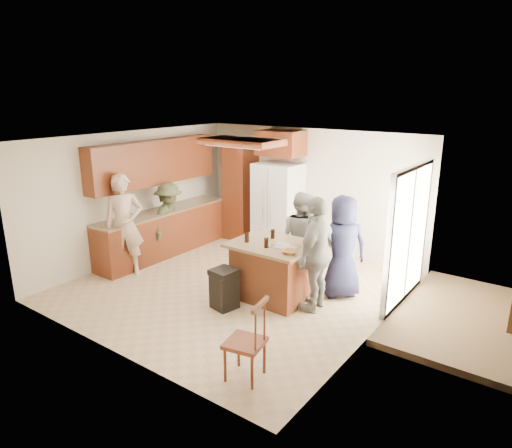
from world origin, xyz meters
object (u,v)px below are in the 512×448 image
Objects in this scene: person_front_left at (124,225)px; person_behind_right at (342,247)px; trash_bin at (224,288)px; refrigerator at (278,206)px; person_side_right at (316,254)px; person_counter at (170,220)px; person_behind_left at (301,237)px; spindle_chair at (247,343)px; kitchen_island at (273,270)px.

person_behind_right is at bearing -30.16° from person_front_left.
refrigerator is at bearing 107.66° from trash_bin.
person_side_right reaches higher than person_behind_right.
person_counter is 2.39× the size of trash_bin.
refrigerator reaches higher than person_counter.
person_behind_left is 1.12m from person_side_right.
person_counter is 4.39m from spindle_chair.
person_behind_left reaches higher than trash_bin.
person_side_right is at bearing 35.87° from person_behind_right.
spindle_chair is (0.23, -2.02, -0.43)m from person_side_right.
trash_bin is at bearing -58.46° from person_side_right.
trash_bin is at bearing -118.80° from kitchen_island.
trash_bin is (0.90, -2.83, -0.58)m from refrigerator.
person_side_right reaches higher than person_counter.
kitchen_island is (2.74, -0.39, -0.28)m from person_counter.
person_behind_right is 1.98m from trash_bin.
kitchen_island is (-0.73, -0.07, -0.41)m from person_side_right.
person_behind_right is 1.17m from kitchen_island.
refrigerator is 1.81× the size of spindle_chair.
person_front_left is at bearing -116.29° from refrigerator.
person_front_left is 1.13m from person_counter.
person_front_left is 3.14m from person_behind_left.
person_behind_left reaches higher than kitchen_island.
person_front_left is at bearing 179.94° from trash_bin.
person_behind_right is at bearing 92.49° from spindle_chair.
kitchen_island is at bearing -58.31° from refrigerator.
person_behind_right reaches higher than spindle_chair.
person_behind_left reaches higher than spindle_chair.
person_counter is 0.84× the size of refrigerator.
person_counter is at bearing 147.63° from spindle_chair.
kitchen_island is 0.84m from trash_bin.
person_side_right is (3.43, 0.80, -0.04)m from person_front_left.
person_behind_right is (0.86, -0.18, 0.04)m from person_behind_left.
person_front_left is 3.83m from person_behind_right.
person_counter reaches higher than trash_bin.
spindle_chair is (0.98, -2.85, -0.34)m from person_behind_left.
refrigerator reaches higher than kitchen_island.
person_front_left reaches higher than person_behind_right.
kitchen_island is (2.70, 0.72, -0.45)m from person_front_left.
refrigerator is at bearing -29.81° from person_behind_left.
refrigerator is (1.40, 2.83, -0.02)m from person_front_left.
person_counter is at bearing 171.81° from kitchen_island.
spindle_chair is at bearing -63.80° from kitchen_island.
kitchen_island is (0.02, -0.90, -0.32)m from person_behind_left.
refrigerator reaches higher than spindle_chair.
person_counter is at bearing 23.95° from person_behind_left.
person_counter is 1.51× the size of spindle_chair.
person_side_right is 2.88m from refrigerator.
trash_bin is at bearing -72.34° from refrigerator.
person_behind_right reaches higher than person_behind_left.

